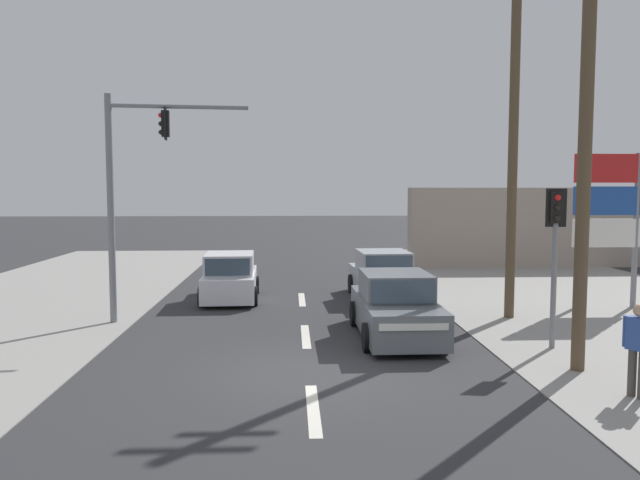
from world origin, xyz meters
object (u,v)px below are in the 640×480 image
utility_pole_foreground_right (581,70)px  sedan_oncoming_mid (396,308)px  sedan_receding_far (384,278)px  pedestrian_at_kerb (638,345)px  traffic_signal_mast (131,178)px  pedestal_signal_right_kerb (555,241)px  utility_pole_midground_right (514,119)px  hatchback_crossing_left (230,278)px  shopping_plaza_sign (609,208)px

utility_pole_foreground_right → sedan_oncoming_mid: size_ratio=2.54×
sedan_receding_far → pedestrian_at_kerb: pedestrian_at_kerb is taller
traffic_signal_mast → pedestal_signal_right_kerb: (9.96, -3.25, -1.42)m
utility_pole_midground_right → pedestrian_at_kerb: utility_pole_midground_right is taller
utility_pole_midground_right → hatchback_crossing_left: (-7.93, 3.15, -4.72)m
utility_pole_foreground_right → shopping_plaza_sign: (3.91, 6.26, -2.79)m
utility_pole_midground_right → traffic_signal_mast: utility_pole_midground_right is taller
sedan_receding_far → pedestrian_at_kerb: bearing=-73.5°
shopping_plaza_sign → sedan_receding_far: shopping_plaza_sign is taller
utility_pole_foreground_right → hatchback_crossing_left: utility_pole_foreground_right is taller
sedan_receding_far → sedan_oncoming_mid: bearing=-95.3°
hatchback_crossing_left → sedan_receding_far: 4.91m
utility_pole_midground_right → shopping_plaza_sign: 4.36m
utility_pole_midground_right → hatchback_crossing_left: bearing=158.3°
pedestal_signal_right_kerb → utility_pole_foreground_right: bearing=-101.3°
utility_pole_foreground_right → pedestrian_at_kerb: (0.38, -1.64, -4.85)m
utility_pole_midground_right → shopping_plaza_sign: utility_pole_midground_right is taller
shopping_plaza_sign → sedan_oncoming_mid: bearing=-154.1°
pedestal_signal_right_kerb → sedan_receding_far: size_ratio=0.83×
utility_pole_foreground_right → shopping_plaza_sign: 7.89m
utility_pole_foreground_right → sedan_receding_far: bearing=107.2°
utility_pole_midground_right → pedestal_signal_right_kerb: bearing=-93.4°
utility_pole_midground_right → sedan_oncoming_mid: utility_pole_midground_right is taller
utility_pole_midground_right → sedan_oncoming_mid: (-3.49, -2.03, -4.71)m
shopping_plaza_sign → sedan_receding_far: (-6.39, 1.79, -2.28)m
pedestal_signal_right_kerb → utility_pole_midground_right: bearing=86.6°
pedestal_signal_right_kerb → sedan_oncoming_mid: bearing=159.0°
utility_pole_midground_right → sedan_receding_far: (-3.02, 3.08, -4.71)m
utility_pole_foreground_right → pedestrian_at_kerb: utility_pole_foreground_right is taller
hatchback_crossing_left → pedestrian_at_kerb: (7.79, -9.76, 0.22)m
sedan_oncoming_mid → sedan_receding_far: size_ratio=0.99×
sedan_oncoming_mid → pedestrian_at_kerb: 5.67m
shopping_plaza_sign → hatchback_crossing_left: shopping_plaza_sign is taller
shopping_plaza_sign → pedestrian_at_kerb: 8.89m
traffic_signal_mast → pedestal_signal_right_kerb: size_ratio=1.69×
utility_pole_midground_right → pedestrian_at_kerb: (-0.15, -6.60, -4.49)m
utility_pole_midground_right → hatchback_crossing_left: size_ratio=2.81×
utility_pole_midground_right → pedestal_signal_right_kerb: 4.47m
traffic_signal_mast → utility_pole_foreground_right: bearing=-27.0°
utility_pole_midground_right → sedan_receding_far: bearing=134.4°
shopping_plaza_sign → sedan_receding_far: 7.02m
utility_pole_midground_right → shopping_plaza_sign: bearing=21.0°
utility_pole_foreground_right → sedan_oncoming_mid: bearing=135.3°
hatchback_crossing_left → shopping_plaza_sign: bearing=-9.3°
sedan_receding_far → pedestal_signal_right_kerb: bearing=-66.2°
hatchback_crossing_left → utility_pole_midground_right: bearing=-21.7°
traffic_signal_mast → sedan_receding_far: size_ratio=1.39×
sedan_oncoming_mid → pedestrian_at_kerb: (3.35, -4.57, 0.22)m
sedan_oncoming_mid → pedestrian_at_kerb: pedestrian_at_kerb is taller
utility_pole_midground_right → hatchback_crossing_left: 9.75m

